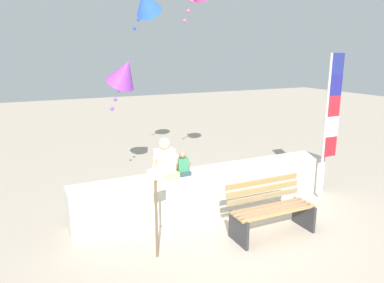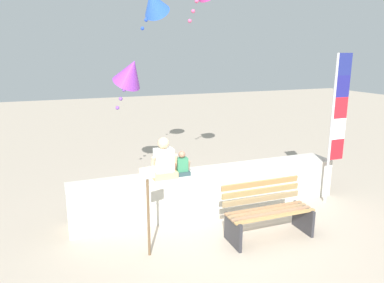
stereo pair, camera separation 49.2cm
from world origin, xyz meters
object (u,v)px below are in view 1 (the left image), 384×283
(person_child, at_px, (182,166))
(kite_blue, at_px, (146,2))
(kite_purple, at_px, (124,73))
(park_bench, at_px, (270,210))
(person_adult, at_px, (165,162))
(flag_banner, at_px, (330,116))
(sign_post, at_px, (156,206))

(person_child, bearing_deg, kite_blue, 85.24)
(kite_purple, bearing_deg, person_child, -75.70)
(park_bench, bearing_deg, person_child, 128.48)
(kite_purple, bearing_deg, person_adult, -85.81)
(person_adult, height_order, flag_banner, flag_banner)
(park_bench, xyz_separation_m, person_adult, (-1.36, 1.28, 0.65))
(kite_blue, bearing_deg, park_bench, -77.14)
(person_child, relative_size, sign_post, 0.33)
(park_bench, xyz_separation_m, flag_banner, (1.98, 0.76, 1.32))
(person_child, distance_m, kite_purple, 2.52)
(flag_banner, xyz_separation_m, kite_purple, (-3.48, 2.41, 0.81))
(person_adult, height_order, kite_blue, kite_blue)
(kite_purple, height_order, sign_post, kite_purple)
(kite_purple, xyz_separation_m, sign_post, (-0.46, -3.05, -1.73))
(person_adult, bearing_deg, park_bench, -43.24)
(kite_purple, bearing_deg, park_bench, -64.69)
(flag_banner, bearing_deg, person_child, 170.12)
(person_child, xyz_separation_m, flag_banner, (3.00, -0.52, 0.78))
(park_bench, bearing_deg, person_adult, 136.76)
(park_bench, height_order, sign_post, sign_post)
(person_child, xyz_separation_m, sign_post, (-0.94, -1.16, -0.14))
(park_bench, relative_size, kite_blue, 1.49)
(person_adult, bearing_deg, kite_blue, 77.01)
(person_adult, distance_m, kite_purple, 2.40)
(flag_banner, height_order, kite_blue, kite_blue)
(kite_blue, bearing_deg, kite_purple, -147.08)
(sign_post, bearing_deg, flag_banner, 9.19)
(park_bench, height_order, kite_blue, kite_blue)
(person_adult, height_order, kite_purple, kite_purple)
(park_bench, xyz_separation_m, sign_post, (-1.96, 0.12, 0.41))
(kite_purple, bearing_deg, kite_blue, 32.92)
(person_adult, distance_m, person_child, 0.36)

